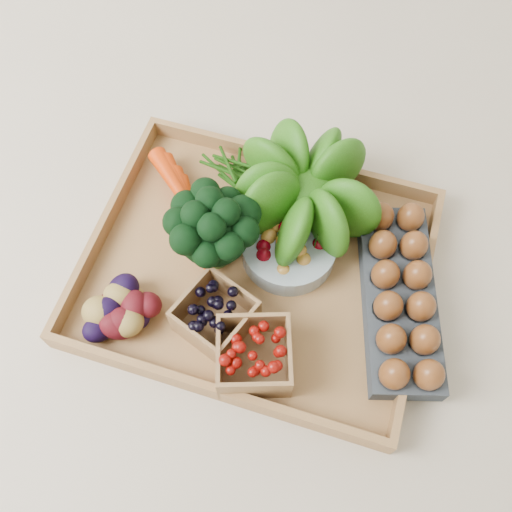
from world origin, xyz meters
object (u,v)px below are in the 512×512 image
(tray, at_px, (256,270))
(broccoli, at_px, (214,240))
(egg_carton, at_px, (398,298))
(cherry_bowl, at_px, (289,248))

(tray, xyz_separation_m, broccoli, (-0.07, 0.00, 0.07))
(egg_carton, bearing_deg, cherry_bowl, 153.90)
(tray, distance_m, broccoli, 0.10)
(tray, distance_m, egg_carton, 0.24)
(cherry_bowl, relative_size, egg_carton, 0.50)
(broccoli, distance_m, egg_carton, 0.31)
(broccoli, relative_size, cherry_bowl, 0.96)
(tray, relative_size, egg_carton, 1.73)
(broccoli, xyz_separation_m, egg_carton, (0.31, 0.01, -0.04))
(cherry_bowl, height_order, egg_carton, cherry_bowl)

